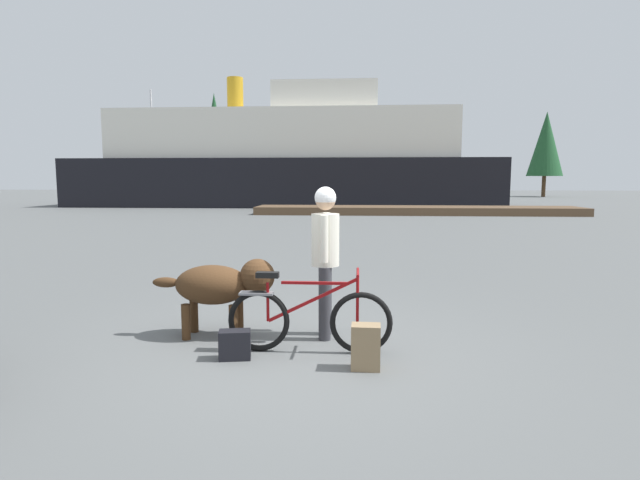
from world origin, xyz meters
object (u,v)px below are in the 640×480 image
object	(u,v)px
ferry_boat	(287,161)
sailboat_moored	(155,195)
backpack	(366,347)
handbag_pannier	(235,345)
bicycle	(308,319)
dog	(221,285)
person_cyclist	(325,247)

from	to	relation	value
ferry_boat	sailboat_moored	world-z (taller)	sailboat_moored
backpack	handbag_pannier	distance (m)	1.35
backpack	bicycle	bearing A→B (deg)	143.68
dog	backpack	world-z (taller)	dog
ferry_boat	sailboat_moored	distance (m)	13.14
backpack	handbag_pannier	size ratio (longest dim) A/B	1.38
backpack	ferry_boat	world-z (taller)	ferry_boat
handbag_pannier	sailboat_moored	distance (m)	39.31
bicycle	ferry_boat	xyz separation A→B (m)	(-4.41, 30.51, 2.71)
backpack	sailboat_moored	xyz separation A→B (m)	(-16.72, 36.35, 0.27)
bicycle	dog	world-z (taller)	dog
sailboat_moored	handbag_pannier	bearing A→B (deg)	-66.96
backpack	handbag_pannier	world-z (taller)	backpack
person_cyclist	handbag_pannier	xyz separation A→B (m)	(-0.88, -0.81, -0.91)
handbag_pannier	backpack	bearing A→B (deg)	-7.83
handbag_pannier	ferry_boat	world-z (taller)	ferry_boat
bicycle	backpack	world-z (taller)	bicycle
backpack	sailboat_moored	world-z (taller)	sailboat_moored
bicycle	handbag_pannier	size ratio (longest dim) A/B	5.48
bicycle	handbag_pannier	xyz separation A→B (m)	(-0.73, -0.26, -0.22)
bicycle	backpack	xyz separation A→B (m)	(0.61, -0.45, -0.15)
person_cyclist	dog	size ratio (longest dim) A/B	1.21
person_cyclist	ferry_boat	bearing A→B (deg)	98.66
sailboat_moored	dog	bearing A→B (deg)	-66.98
backpack	dog	bearing A→B (deg)	150.87
backpack	handbag_pannier	bearing A→B (deg)	172.17
handbag_pannier	sailboat_moored	world-z (taller)	sailboat_moored
person_cyclist	handbag_pannier	size ratio (longest dim) A/B	5.47
bicycle	handbag_pannier	world-z (taller)	bicycle
backpack	ferry_boat	distance (m)	31.49
person_cyclist	backpack	world-z (taller)	person_cyclist
person_cyclist	backpack	xyz separation A→B (m)	(0.46, -0.99, -0.84)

